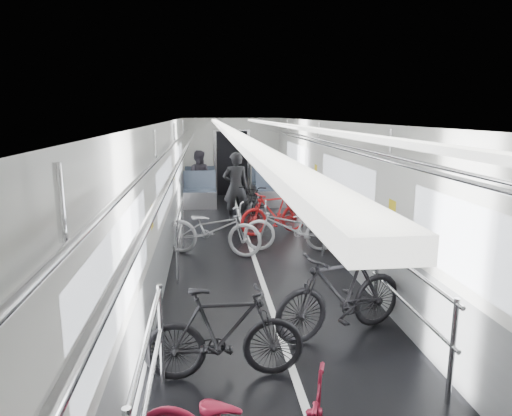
{
  "coord_description": "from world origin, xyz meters",
  "views": [
    {
      "loc": [
        -0.83,
        -7.33,
        2.55
      ],
      "look_at": [
        0.0,
        0.13,
        0.98
      ],
      "focal_mm": 32.0,
      "sensor_mm": 36.0,
      "label": 1
    }
  ],
  "objects_px": {
    "bike_left_far": "(212,229)",
    "bike_aisle": "(256,203)",
    "bike_right_mid": "(290,227)",
    "person_standing": "(236,187)",
    "bike_left_mid": "(224,333)",
    "bike_right_near": "(341,293)",
    "person_seated": "(199,177)",
    "bike_right_far": "(274,212)"
  },
  "relations": [
    {
      "from": "person_standing",
      "to": "bike_aisle",
      "type": "bearing_deg",
      "value": 163.14
    },
    {
      "from": "bike_right_near",
      "to": "person_standing",
      "type": "distance_m",
      "value": 5.86
    },
    {
      "from": "bike_left_far",
      "to": "person_standing",
      "type": "xyz_separation_m",
      "value": [
        0.59,
        2.53,
        0.35
      ]
    },
    {
      "from": "bike_left_mid",
      "to": "bike_left_far",
      "type": "height_order",
      "value": "bike_left_far"
    },
    {
      "from": "bike_right_far",
      "to": "bike_aisle",
      "type": "relative_size",
      "value": 0.88
    },
    {
      "from": "bike_right_far",
      "to": "person_standing",
      "type": "bearing_deg",
      "value": -166.6
    },
    {
      "from": "bike_right_mid",
      "to": "person_standing",
      "type": "xyz_separation_m",
      "value": [
        -0.86,
        2.44,
        0.37
      ]
    },
    {
      "from": "bike_left_far",
      "to": "person_seated",
      "type": "distance_m",
      "value": 4.94
    },
    {
      "from": "bike_aisle",
      "to": "bike_right_far",
      "type": "bearing_deg",
      "value": -60.89
    },
    {
      "from": "bike_left_far",
      "to": "bike_aisle",
      "type": "relative_size",
      "value": 1.04
    },
    {
      "from": "bike_right_mid",
      "to": "person_seated",
      "type": "bearing_deg",
      "value": -152.54
    },
    {
      "from": "bike_right_mid",
      "to": "bike_aisle",
      "type": "distance_m",
      "value": 2.38
    },
    {
      "from": "bike_left_far",
      "to": "person_seated",
      "type": "xyz_separation_m",
      "value": [
        -0.31,
        4.93,
        0.28
      ]
    },
    {
      "from": "person_standing",
      "to": "bike_left_mid",
      "type": "bearing_deg",
      "value": 80.45
    },
    {
      "from": "bike_left_far",
      "to": "bike_aisle",
      "type": "distance_m",
      "value": 2.65
    },
    {
      "from": "bike_aisle",
      "to": "person_standing",
      "type": "distance_m",
      "value": 0.6
    },
    {
      "from": "bike_right_near",
      "to": "person_standing",
      "type": "height_order",
      "value": "person_standing"
    },
    {
      "from": "bike_right_mid",
      "to": "person_standing",
      "type": "height_order",
      "value": "person_standing"
    },
    {
      "from": "bike_right_near",
      "to": "person_standing",
      "type": "xyz_separation_m",
      "value": [
        -0.82,
        5.79,
        0.32
      ]
    },
    {
      "from": "bike_right_near",
      "to": "bike_aisle",
      "type": "height_order",
      "value": "bike_right_near"
    },
    {
      "from": "bike_right_near",
      "to": "person_seated",
      "type": "bearing_deg",
      "value": 173.13
    },
    {
      "from": "bike_left_mid",
      "to": "person_seated",
      "type": "height_order",
      "value": "person_seated"
    },
    {
      "from": "person_standing",
      "to": "person_seated",
      "type": "height_order",
      "value": "person_standing"
    },
    {
      "from": "bike_right_far",
      "to": "person_standing",
      "type": "distance_m",
      "value": 1.45
    },
    {
      "from": "bike_right_mid",
      "to": "person_seated",
      "type": "relative_size",
      "value": 1.15
    },
    {
      "from": "person_standing",
      "to": "person_seated",
      "type": "distance_m",
      "value": 2.56
    },
    {
      "from": "bike_right_far",
      "to": "bike_left_far",
      "type": "bearing_deg",
      "value": -63.36
    },
    {
      "from": "person_seated",
      "to": "bike_aisle",
      "type": "bearing_deg",
      "value": 131.23
    },
    {
      "from": "bike_aisle",
      "to": "person_standing",
      "type": "bearing_deg",
      "value": -177.03
    },
    {
      "from": "bike_right_far",
      "to": "person_standing",
      "type": "height_order",
      "value": "person_standing"
    },
    {
      "from": "bike_left_mid",
      "to": "bike_right_near",
      "type": "distance_m",
      "value": 1.56
    },
    {
      "from": "bike_left_mid",
      "to": "bike_aisle",
      "type": "height_order",
      "value": "same"
    },
    {
      "from": "bike_right_near",
      "to": "bike_right_mid",
      "type": "height_order",
      "value": "bike_right_near"
    },
    {
      "from": "bike_right_far",
      "to": "bike_aisle",
      "type": "height_order",
      "value": "bike_right_far"
    },
    {
      "from": "bike_right_near",
      "to": "bike_aisle",
      "type": "distance_m",
      "value": 5.7
    },
    {
      "from": "bike_right_mid",
      "to": "bike_left_mid",
      "type": "bearing_deg",
      "value": -11.52
    },
    {
      "from": "bike_aisle",
      "to": "person_seated",
      "type": "height_order",
      "value": "person_seated"
    },
    {
      "from": "bike_left_mid",
      "to": "person_seated",
      "type": "bearing_deg",
      "value": 2.78
    },
    {
      "from": "bike_aisle",
      "to": "person_seated",
      "type": "bearing_deg",
      "value": 133.77
    },
    {
      "from": "bike_right_near",
      "to": "bike_left_far",
      "type": "bearing_deg",
      "value": -175.25
    },
    {
      "from": "bike_left_mid",
      "to": "bike_right_far",
      "type": "relative_size",
      "value": 0.99
    },
    {
      "from": "bike_left_far",
      "to": "person_standing",
      "type": "relative_size",
      "value": 1.11
    }
  ]
}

